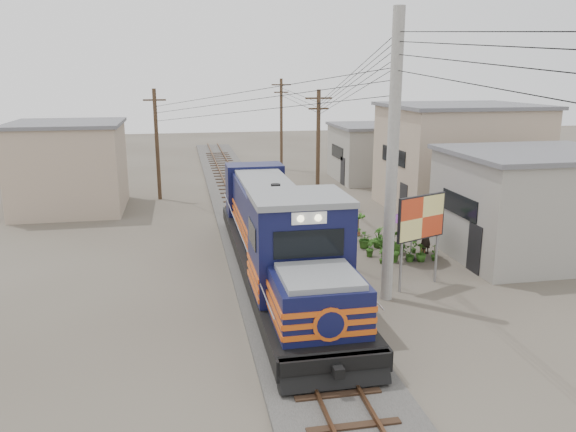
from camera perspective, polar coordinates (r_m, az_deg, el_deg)
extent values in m
plane|color=#473F35|center=(20.34, 0.05, -8.56)|extent=(120.00, 120.00, 0.00)
cube|color=#595651|center=(29.68, -3.62, -1.02)|extent=(3.60, 70.00, 0.16)
cube|color=#51331E|center=(29.57, -4.65, -0.73)|extent=(0.08, 70.00, 0.12)
cube|color=#51331E|center=(29.70, -2.60, -0.63)|extent=(0.08, 70.00, 0.12)
cube|color=black|center=(21.96, -0.98, -4.61)|extent=(3.01, 16.63, 0.57)
cube|color=black|center=(17.35, 2.04, -11.05)|extent=(2.29, 3.33, 0.68)
cube|color=black|center=(26.95, -2.88, -1.72)|extent=(2.29, 3.33, 0.68)
cube|color=#0F1137|center=(15.75, 3.11, -9.02)|extent=(2.47, 2.49, 1.56)
cube|color=#0F1137|center=(17.84, 1.13, -3.33)|extent=(2.95, 2.70, 3.22)
cube|color=slate|center=(17.41, 1.16, 1.90)|extent=(3.01, 2.84, 0.19)
cube|color=black|center=(16.40, 2.13, -2.83)|extent=(2.11, 0.06, 0.83)
cube|color=white|center=(16.18, 2.17, -0.21)|extent=(1.04, 0.06, 0.36)
cube|color=#0F1137|center=(24.05, -2.06, 0.29)|extent=(2.35, 10.18, 2.39)
cube|color=slate|center=(23.78, -2.09, 3.21)|extent=(2.11, 10.18, 0.19)
cube|color=#D35113|center=(21.78, -0.98, -3.19)|extent=(3.05, 16.63, 0.15)
cube|color=#D35113|center=(21.69, -0.99, -2.40)|extent=(3.05, 16.63, 0.15)
cube|color=#D35113|center=(21.60, -0.99, -1.61)|extent=(3.05, 16.63, 0.15)
cylinder|color=#9E9B93|center=(19.46, 10.55, 5.48)|extent=(0.40, 0.40, 10.00)
cylinder|color=#4C3826|center=(33.68, 3.07, 6.76)|extent=(0.24, 0.24, 7.00)
cube|color=#4C3826|center=(33.42, 3.14, 11.86)|extent=(1.60, 0.10, 0.10)
cube|color=#4C3826|center=(33.45, 3.13, 10.84)|extent=(1.20, 0.10, 0.10)
cylinder|color=#4C3826|center=(47.34, -0.68, 9.25)|extent=(0.24, 0.24, 7.50)
cube|color=#4C3826|center=(47.16, -0.70, 13.19)|extent=(1.60, 0.10, 0.10)
cube|color=#4C3826|center=(47.18, -0.69, 12.46)|extent=(1.20, 0.10, 0.10)
cylinder|color=#4C3826|center=(36.70, -13.16, 7.03)|extent=(0.24, 0.24, 7.00)
cube|color=#4C3826|center=(36.46, -13.43, 11.71)|extent=(1.60, 0.10, 0.10)
cube|color=#4C3826|center=(36.49, -13.38, 10.77)|extent=(1.20, 0.10, 0.10)
cube|color=gray|center=(26.77, 23.66, 0.89)|extent=(7.00, 6.00, 4.50)
cube|color=slate|center=(26.38, 24.17, 5.86)|extent=(7.35, 6.30, 0.20)
cube|color=black|center=(24.92, 17.01, 1.08)|extent=(0.05, 3.00, 0.90)
cube|color=tan|center=(34.73, 16.86, 5.57)|extent=(8.00, 7.00, 6.00)
cube|color=slate|center=(34.43, 17.23, 10.67)|extent=(8.40, 7.35, 0.20)
cube|color=black|center=(33.02, 10.66, 6.03)|extent=(0.05, 3.50, 0.90)
cube|color=gray|center=(43.35, 8.90, 6.29)|extent=(6.00, 6.00, 4.00)
cube|color=slate|center=(43.12, 9.00, 9.06)|extent=(6.30, 6.30, 0.20)
cube|color=black|center=(42.41, 5.04, 6.51)|extent=(0.05, 3.00, 0.90)
cube|color=tan|center=(35.42, -21.30, 4.54)|extent=(6.00, 6.00, 5.00)
cube|color=slate|center=(35.12, -21.68, 8.72)|extent=(6.30, 6.30, 0.20)
cube|color=black|center=(36.06, -26.07, 4.62)|extent=(0.05, 3.00, 0.90)
cylinder|color=#99999E|center=(21.06, 11.41, -4.23)|extent=(0.10, 0.10, 2.63)
cylinder|color=#99999E|center=(22.39, 14.86, -3.31)|extent=(0.10, 0.10, 2.63)
cube|color=black|center=(21.33, 13.41, -0.13)|extent=(2.18, 1.00, 1.68)
cube|color=red|center=(21.30, 13.44, -0.15)|extent=(2.07, 0.92, 1.58)
cylinder|color=black|center=(25.16, 12.32, -4.23)|extent=(0.42, 0.42, 0.10)
cylinder|color=#99999E|center=(24.87, 12.44, -2.04)|extent=(0.05, 0.05, 2.11)
cone|color=#5B2570|center=(24.61, 12.57, 0.21)|extent=(2.43, 2.43, 0.53)
imported|color=black|center=(25.75, 13.81, -1.99)|extent=(0.75, 0.67, 1.73)
imported|color=#2C5B1A|center=(24.33, 9.51, -3.97)|extent=(0.32, 0.42, 0.71)
imported|color=#2C5B1A|center=(24.55, 10.89, -3.54)|extent=(0.69, 0.67, 0.98)
imported|color=#2C5B1A|center=(24.80, 12.25, -3.85)|extent=(0.57, 0.50, 0.64)
imported|color=#2C5B1A|center=(24.93, 13.38, -3.61)|extent=(0.63, 0.63, 0.81)
imported|color=#2C5B1A|center=(25.18, 14.65, -3.46)|extent=(0.53, 0.53, 0.85)
imported|color=#2C5B1A|center=(25.18, 8.31, -3.23)|extent=(0.44, 0.50, 0.77)
imported|color=#2C5B1A|center=(25.59, 9.74, -2.95)|extent=(0.96, 0.93, 0.82)
imported|color=#2C5B1A|center=(25.72, 11.15, -2.61)|extent=(0.78, 0.78, 1.08)
imported|color=#2C5B1A|center=(25.99, 12.66, -2.95)|extent=(0.41, 0.30, 0.71)
imported|color=#2C5B1A|center=(26.28, 13.66, -2.70)|extent=(0.47, 0.39, 0.81)
imported|color=#2C5B1A|center=(26.27, 7.77, -2.31)|extent=(1.08, 1.07, 0.91)
imported|color=#2C5B1A|center=(26.47, 9.18, -2.13)|extent=(0.61, 0.61, 1.01)
imported|color=#2C5B1A|center=(26.57, 10.56, -2.10)|extent=(0.64, 0.65, 1.03)
imported|color=#2C5B1A|center=(26.98, 11.51, -2.33)|extent=(0.45, 0.43, 0.64)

